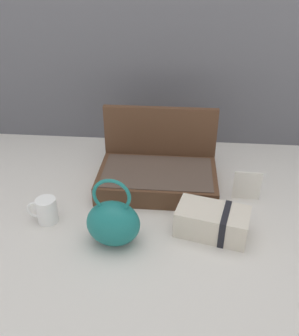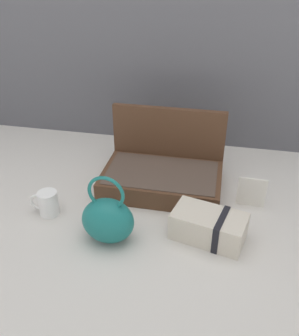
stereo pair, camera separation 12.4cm
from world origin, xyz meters
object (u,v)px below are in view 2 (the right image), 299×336
at_px(teal_pouch_handbag, 108,219).
at_px(info_card_left, 252,192).
at_px(cream_toiletry_bag, 210,226).
at_px(coffee_mug, 48,203).
at_px(open_suitcase, 163,171).

height_order(teal_pouch_handbag, info_card_left, teal_pouch_handbag).
xyz_separation_m(cream_toiletry_bag, coffee_mug, (-0.56, 0.01, -0.00)).
distance_m(teal_pouch_handbag, coffee_mug, 0.26).
bearing_deg(coffee_mug, open_suitcase, 36.13).
xyz_separation_m(teal_pouch_handbag, info_card_left, (0.45, 0.28, -0.02)).
bearing_deg(teal_pouch_handbag, cream_toiletry_bag, 12.83).
bearing_deg(info_card_left, cream_toiletry_bag, -120.59).
bearing_deg(coffee_mug, teal_pouch_handbag, -18.92).
relative_size(open_suitcase, teal_pouch_handbag, 1.89).
height_order(open_suitcase, teal_pouch_handbag, open_suitcase).
bearing_deg(info_card_left, open_suitcase, 170.61).
height_order(teal_pouch_handbag, coffee_mug, teal_pouch_handbag).
bearing_deg(open_suitcase, teal_pouch_handbag, -108.29).
xyz_separation_m(open_suitcase, cream_toiletry_bag, (0.20, -0.28, -0.02)).
relative_size(open_suitcase, info_card_left, 3.93).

